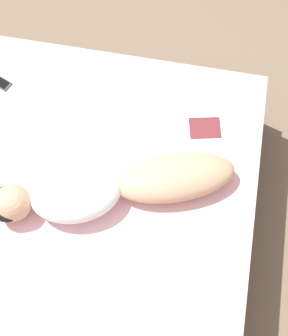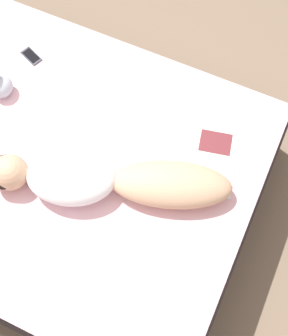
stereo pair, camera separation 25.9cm
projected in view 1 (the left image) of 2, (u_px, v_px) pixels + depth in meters
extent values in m
plane|color=#7A6651|center=(73.00, 210.00, 3.15)|extent=(12.00, 12.00, 0.00)
cube|color=#383333|center=(68.00, 200.00, 2.97)|extent=(1.85, 2.27, 0.39)
cube|color=beige|center=(61.00, 183.00, 2.71)|extent=(1.79, 2.21, 0.18)
ellipsoid|color=tan|center=(175.00, 178.00, 2.53)|extent=(0.49, 0.71, 0.17)
ellipsoid|color=white|center=(76.00, 193.00, 2.48)|extent=(0.49, 0.57, 0.20)
ellipsoid|color=black|center=(8.00, 203.00, 2.45)|extent=(0.26, 0.25, 0.11)
sphere|color=tan|center=(13.00, 203.00, 2.46)|extent=(0.20, 0.20, 0.20)
cube|color=white|center=(208.00, 162.00, 2.66)|extent=(0.27, 0.30, 0.01)
cube|color=white|center=(205.00, 128.00, 2.75)|extent=(0.27, 0.30, 0.01)
cube|color=maroon|center=(205.00, 128.00, 2.74)|extent=(0.18, 0.21, 0.00)
cube|color=#333842|center=(0.00, 82.00, 2.88)|extent=(0.12, 0.16, 0.01)
cube|color=black|center=(0.00, 82.00, 2.87)|extent=(0.10, 0.13, 0.00)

